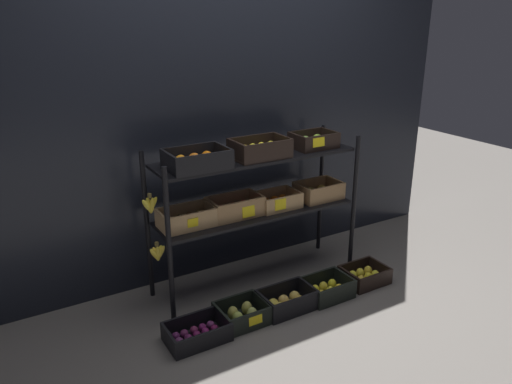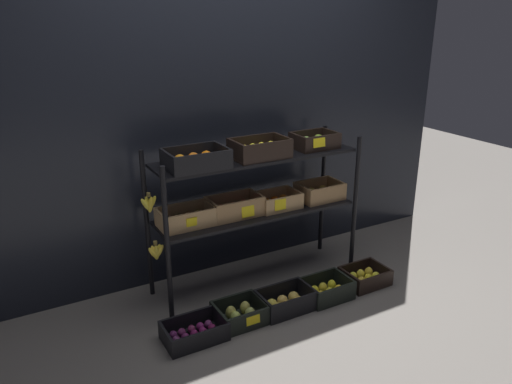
# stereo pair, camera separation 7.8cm
# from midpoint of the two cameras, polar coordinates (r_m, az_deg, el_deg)

# --- Properties ---
(ground_plane) EXTENTS (10.00, 10.00, 0.00)m
(ground_plane) POSITION_cam_midpoint_polar(r_m,az_deg,el_deg) (3.67, -0.62, -10.08)
(ground_plane) COLOR #605B56
(storefront_wall) EXTENTS (3.82, 0.12, 2.17)m
(storefront_wall) POSITION_cam_midpoint_polar(r_m,az_deg,el_deg) (3.61, -3.87, 7.86)
(storefront_wall) COLOR black
(storefront_wall) RESTS_ON ground_plane
(display_rack) EXTENTS (1.54, 0.42, 1.06)m
(display_rack) POSITION_cam_midpoint_polar(r_m,az_deg,el_deg) (3.34, -0.97, 0.72)
(display_rack) COLOR black
(display_rack) RESTS_ON ground_plane
(crate_ground_plum) EXTENTS (0.37, 0.24, 0.12)m
(crate_ground_plum) POSITION_cam_midpoint_polar(r_m,az_deg,el_deg) (3.09, -7.51, -15.81)
(crate_ground_plum) COLOR black
(crate_ground_plum) RESTS_ON ground_plane
(crate_ground_pear) EXTENTS (0.31, 0.26, 0.12)m
(crate_ground_pear) POSITION_cam_midpoint_polar(r_m,az_deg,el_deg) (3.21, -2.30, -13.81)
(crate_ground_pear) COLOR black
(crate_ground_pear) RESTS_ON ground_plane
(crate_ground_apple_gold) EXTENTS (0.36, 0.23, 0.14)m
(crate_ground_apple_gold) POSITION_cam_midpoint_polar(r_m,az_deg,el_deg) (3.34, 2.86, -12.44)
(crate_ground_apple_gold) COLOR black
(crate_ground_apple_gold) RESTS_ON ground_plane
(crate_ground_lemon) EXTENTS (0.32, 0.24, 0.13)m
(crate_ground_lemon) POSITION_cam_midpoint_polar(r_m,az_deg,el_deg) (3.49, 7.48, -10.99)
(crate_ground_lemon) COLOR black
(crate_ground_lemon) RESTS_ON ground_plane
(crate_ground_rightmost_lemon) EXTENTS (0.31, 0.25, 0.12)m
(crate_ground_rightmost_lemon) POSITION_cam_midpoint_polar(r_m,az_deg,el_deg) (3.71, 11.67, -9.39)
(crate_ground_rightmost_lemon) COLOR black
(crate_ground_rightmost_lemon) RESTS_ON ground_plane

